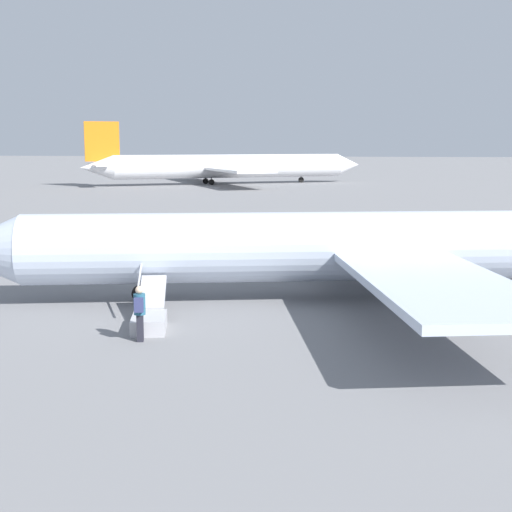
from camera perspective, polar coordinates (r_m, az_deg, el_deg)
ground_plane at (r=28.46m, az=7.50°, el=-3.39°), size 600.00×600.00×0.00m
airplane_main at (r=28.31m, az=9.53°, el=0.86°), size 31.51×24.26×7.09m
airplane_far_right at (r=107.09m, az=-2.43°, el=7.21°), size 39.94×31.68×9.06m
boarding_stairs at (r=24.05m, az=-8.50°, el=-4.79°), size 1.90×4.14×1.74m
passenger at (r=22.27m, az=-9.30°, el=-4.27°), size 0.40×0.56×1.74m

